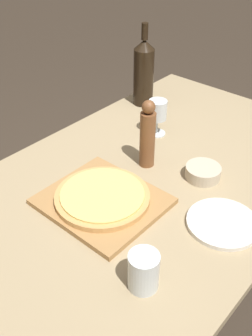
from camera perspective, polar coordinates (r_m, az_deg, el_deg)
name	(u,v)px	position (r m, az deg, el deg)	size (l,w,h in m)	color
ground_plane	(138,316)	(1.88, 1.74, -20.65)	(12.00, 12.00, 0.00)	#382D23
dining_table	(141,202)	(1.37, 2.24, -4.96)	(0.93, 1.63, 0.76)	#9E8966
cutting_board	(103,201)	(1.23, -3.42, -4.84)	(0.35, 0.32, 0.02)	#A87A47
pizza	(102,196)	(1.22, -3.45, -4.12)	(0.30, 0.30, 0.02)	tan
wine_bottle	(144,72)	(1.75, 2.58, 13.75)	(0.09, 0.09, 0.36)	black
pepper_mill	(148,135)	(1.34, 3.14, 4.74)	(0.05, 0.05, 0.25)	brown
wine_glass	(158,111)	(1.53, 4.61, 8.19)	(0.07, 0.07, 0.14)	silver
small_bowl	(203,172)	(1.35, 11.10, -0.60)	(0.12, 0.12, 0.04)	beige
drinking_tumbler	(143,271)	(0.98, 2.56, -14.70)	(0.08, 0.08, 0.10)	silver
dinner_plate	(222,223)	(1.19, 13.80, -7.80)	(0.21, 0.21, 0.01)	silver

